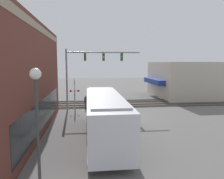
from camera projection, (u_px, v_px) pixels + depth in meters
name	position (u px, v px, depth m)	size (l,w,h in m)	color
ground_plane	(127.00, 117.00, 22.59)	(120.00, 120.00, 0.00)	#605E5B
shop_building	(183.00, 79.00, 36.67)	(11.62, 10.19, 5.74)	beige
city_bus	(104.00, 114.00, 16.10)	(11.61, 2.59, 3.29)	silver
traffic_signal_gantry	(90.00, 64.00, 25.78)	(0.42, 8.81, 7.24)	gray
crossing_signal	(75.00, 91.00, 25.90)	(1.41, 1.18, 3.81)	gray
streetlamp	(38.00, 125.00, 8.46)	(0.44, 0.44, 5.40)	#38383A
rail_track_near	(119.00, 106.00, 28.51)	(2.60, 60.00, 0.15)	#332D28
rail_track_far	(116.00, 102.00, 31.66)	(2.60, 60.00, 0.15)	#332D28
parked_car_white	(96.00, 96.00, 32.90)	(4.89, 1.82, 1.51)	silver
pedestrian_near_bus	(123.00, 116.00, 19.23)	(0.34, 0.34, 1.76)	black
pedestrian_at_crossing	(86.00, 102.00, 26.83)	(0.34, 0.34, 1.65)	#473828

